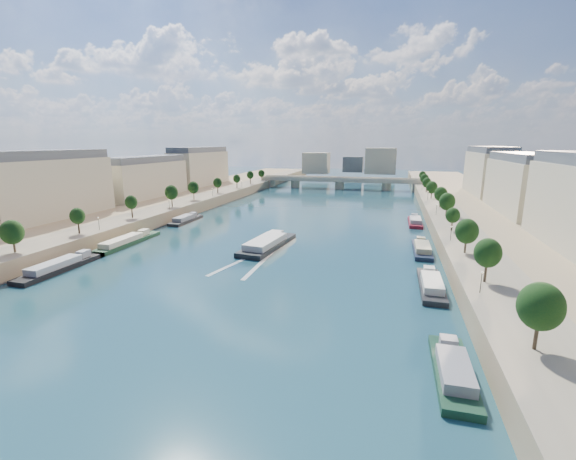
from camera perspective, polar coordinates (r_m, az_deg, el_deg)
The scene contains 17 objects.
ground at distance 137.12m, azimuth -0.38°, elevation -0.67°, with size 700.00×700.00×0.00m, color #0B2731.
quay_left at distance 170.21m, azimuth -24.45°, elevation 1.70°, with size 44.00×520.00×5.00m, color #9E8460.
quay_right at distance 136.71m, azimuth 30.12°, elevation -1.41°, with size 44.00×520.00×5.00m, color #9E8460.
pave_left at distance 160.69m, azimuth -20.39°, elevation 2.38°, with size 14.00×520.00×0.10m, color gray.
pave_right at distance 132.97m, azimuth 24.01°, elevation -0.00°, with size 14.00×520.00×0.10m, color gray.
trees_left at distance 160.33m, azimuth -19.55°, elevation 4.39°, with size 4.80×268.80×8.26m.
trees_right at distance 141.43m, azimuth 22.83°, elevation 3.06°, with size 4.80×268.80×8.26m.
lamps_left at distance 149.66m, azimuth -21.26°, elevation 2.64°, with size 0.36×200.36×4.28m.
lamps_right at distance 136.66m, azimuth 21.95°, elevation 1.68°, with size 0.36×200.36×4.28m.
buildings_left at distance 185.82m, azimuth -25.64°, elevation 6.80°, with size 16.00×226.00×23.20m.
buildings_right at distance 149.64m, azimuth 34.40°, elevation 4.62°, with size 16.00×226.00×23.20m.
skyline at distance 349.88m, azimuth 9.94°, elevation 9.87°, with size 79.00×42.00×22.00m.
bridge at distance 274.13m, azimuth 7.65°, elevation 7.14°, with size 112.00×12.00×8.15m.
tour_barge at distance 120.41m, azimuth -3.07°, elevation -2.07°, with size 11.21×29.52×3.91m.
wake at distance 105.75m, azimuth -5.87°, elevation -4.88°, with size 10.74×26.02×0.04m.
moored_barges_left at distance 124.23m, azimuth -26.44°, elevation -3.10°, with size 5.00×119.11×3.60m.
moored_barges_right at distance 91.79m, azimuth 20.50°, elevation -7.93°, with size 5.00×167.35×3.60m.
Camera 1 is at (35.70, -28.40, 32.26)m, focal length 24.00 mm.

